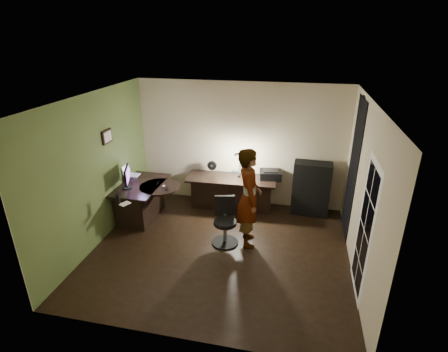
% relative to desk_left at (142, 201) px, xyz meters
% --- Properties ---
extents(floor, '(4.50, 4.00, 0.01)m').
position_rel_desk_left_xyz_m(floor, '(1.83, -0.82, -0.39)').
color(floor, black).
rests_on(floor, ground).
extents(ceiling, '(4.50, 4.00, 0.01)m').
position_rel_desk_left_xyz_m(ceiling, '(1.83, -0.82, 2.32)').
color(ceiling, silver).
rests_on(ceiling, floor).
extents(wall_back, '(4.50, 0.01, 2.70)m').
position_rel_desk_left_xyz_m(wall_back, '(1.83, 1.19, 0.97)').
color(wall_back, '#C7B893').
rests_on(wall_back, floor).
extents(wall_front, '(4.50, 0.01, 2.70)m').
position_rel_desk_left_xyz_m(wall_front, '(1.83, -2.82, 0.97)').
color(wall_front, '#C7B893').
rests_on(wall_front, floor).
extents(wall_left, '(0.01, 4.00, 2.70)m').
position_rel_desk_left_xyz_m(wall_left, '(-0.42, -0.82, 0.97)').
color(wall_left, '#C7B893').
rests_on(wall_left, floor).
extents(wall_right, '(0.01, 4.00, 2.70)m').
position_rel_desk_left_xyz_m(wall_right, '(4.08, -0.82, 0.97)').
color(wall_right, '#C7B893').
rests_on(wall_right, floor).
extents(green_wall_overlay, '(0.00, 4.00, 2.70)m').
position_rel_desk_left_xyz_m(green_wall_overlay, '(-0.41, -0.82, 0.97)').
color(green_wall_overlay, '#516630').
rests_on(green_wall_overlay, floor).
extents(arched_doorway, '(0.01, 0.90, 2.60)m').
position_rel_desk_left_xyz_m(arched_doorway, '(4.07, 0.33, 0.92)').
color(arched_doorway, black).
rests_on(arched_doorway, floor).
extents(french_door, '(0.02, 0.92, 2.10)m').
position_rel_desk_left_xyz_m(french_door, '(4.07, -1.37, 0.67)').
color(french_door, white).
rests_on(french_door, floor).
extents(framed_picture, '(0.04, 0.30, 0.25)m').
position_rel_desk_left_xyz_m(framed_picture, '(-0.39, -0.37, 1.47)').
color(framed_picture, black).
rests_on(framed_picture, wall_left).
extents(desk_left, '(0.82, 1.32, 0.76)m').
position_rel_desk_left_xyz_m(desk_left, '(0.00, 0.00, 0.00)').
color(desk_left, black).
rests_on(desk_left, floor).
extents(desk_right, '(1.93, 0.73, 0.72)m').
position_rel_desk_left_xyz_m(desk_right, '(1.71, 0.81, -0.02)').
color(desk_right, black).
rests_on(desk_right, floor).
extents(cabinet, '(0.78, 0.42, 1.15)m').
position_rel_desk_left_xyz_m(cabinet, '(3.40, 0.94, 0.19)').
color(cabinet, black).
rests_on(cabinet, floor).
extents(laptop_stand, '(0.32, 0.29, 0.11)m').
position_rel_desk_left_xyz_m(laptop_stand, '(-0.28, 0.16, 0.44)').
color(laptop_stand, silver).
rests_on(laptop_stand, desk_left).
extents(laptop, '(0.30, 0.28, 0.21)m').
position_rel_desk_left_xyz_m(laptop, '(-0.24, 0.16, 0.60)').
color(laptop, silver).
rests_on(laptop, laptop_stand).
extents(monitor, '(0.25, 0.48, 0.32)m').
position_rel_desk_left_xyz_m(monitor, '(-0.18, -0.22, 0.54)').
color(monitor, black).
rests_on(monitor, desk_left).
extents(mouse, '(0.06, 0.09, 0.03)m').
position_rel_desk_left_xyz_m(mouse, '(0.50, -0.01, 0.40)').
color(mouse, silver).
rests_on(mouse, desk_left).
extents(phone, '(0.10, 0.14, 0.01)m').
position_rel_desk_left_xyz_m(phone, '(0.60, -0.09, 0.39)').
color(phone, black).
rests_on(phone, desk_left).
extents(pen, '(0.03, 0.15, 0.01)m').
position_rel_desk_left_xyz_m(pen, '(0.32, 0.11, 0.39)').
color(pen, black).
rests_on(pen, desk_left).
extents(speaker, '(0.08, 0.08, 0.20)m').
position_rel_desk_left_xyz_m(speaker, '(-0.02, -0.90, 0.49)').
color(speaker, black).
rests_on(speaker, desk_left).
extents(notepad, '(0.20, 0.23, 0.01)m').
position_rel_desk_left_xyz_m(notepad, '(0.09, -0.87, 0.39)').
color(notepad, silver).
rests_on(notepad, desk_left).
extents(desk_fan, '(0.22, 0.13, 0.32)m').
position_rel_desk_left_xyz_m(desk_fan, '(1.26, 0.96, 0.48)').
color(desk_fan, black).
rests_on(desk_fan, desk_right).
extents(headphones, '(0.19, 0.08, 0.09)m').
position_rel_desk_left_xyz_m(headphones, '(1.75, 1.11, 0.36)').
color(headphones, navy).
rests_on(headphones, desk_right).
extents(printer, '(0.50, 0.42, 0.20)m').
position_rel_desk_left_xyz_m(printer, '(2.53, 0.99, 0.42)').
color(printer, black).
rests_on(printer, desk_right).
extents(desk_lamp, '(0.19, 0.32, 0.66)m').
position_rel_desk_left_xyz_m(desk_lamp, '(1.87, 0.90, 0.65)').
color(desk_lamp, black).
rests_on(desk_lamp, desk_right).
extents(office_chair, '(0.59, 0.59, 0.88)m').
position_rel_desk_left_xyz_m(office_chair, '(1.87, -0.58, 0.06)').
color(office_chair, black).
rests_on(office_chair, floor).
extents(person, '(0.58, 0.74, 1.84)m').
position_rel_desk_left_xyz_m(person, '(2.28, -0.46, 0.54)').
color(person, '#D8A88C').
rests_on(person, floor).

